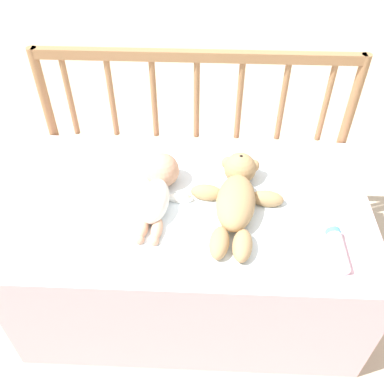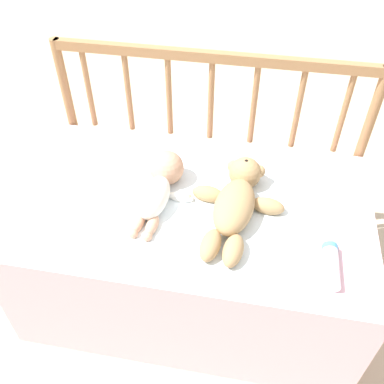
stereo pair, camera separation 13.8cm
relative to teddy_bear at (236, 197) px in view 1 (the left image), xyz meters
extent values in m
plane|color=#C6B293|center=(-0.14, 0.02, -0.54)|extent=(12.00, 12.00, 0.00)
cube|color=#EDB7C6|center=(-0.14, 0.02, -0.29)|extent=(1.19, 0.71, 0.49)
cylinder|color=#997047|center=(-0.72, 0.39, -0.12)|extent=(0.04, 0.04, 0.85)
cylinder|color=#997047|center=(0.43, 0.39, -0.12)|extent=(0.04, 0.04, 0.85)
cube|color=#997047|center=(-0.14, 0.39, 0.29)|extent=(1.15, 0.03, 0.04)
cylinder|color=#997047|center=(-0.62, 0.39, 0.11)|extent=(0.02, 0.02, 0.32)
cylinder|color=#997047|center=(-0.46, 0.39, 0.11)|extent=(0.02, 0.02, 0.32)
cylinder|color=#997047|center=(-0.30, 0.39, 0.11)|extent=(0.02, 0.02, 0.32)
cylinder|color=#997047|center=(-0.14, 0.39, 0.11)|extent=(0.02, 0.02, 0.32)
cylinder|color=#997047|center=(0.01, 0.39, 0.11)|extent=(0.02, 0.02, 0.32)
cylinder|color=#997047|center=(0.17, 0.39, 0.11)|extent=(0.02, 0.02, 0.32)
cylinder|color=#997047|center=(0.33, 0.39, 0.11)|extent=(0.02, 0.02, 0.32)
cube|color=white|center=(-0.11, -0.03, -0.04)|extent=(0.73, 0.51, 0.01)
ellipsoid|color=tan|center=(0.00, -0.03, 0.00)|extent=(0.15, 0.25, 0.10)
sphere|color=tan|center=(0.02, 0.13, 0.01)|extent=(0.11, 0.11, 0.11)
sphere|color=beige|center=(0.02, 0.13, 0.04)|extent=(0.05, 0.05, 0.05)
sphere|color=black|center=(0.02, 0.13, 0.06)|extent=(0.02, 0.02, 0.02)
sphere|color=tan|center=(-0.03, 0.16, 0.01)|extent=(0.04, 0.04, 0.04)
sphere|color=tan|center=(0.06, 0.15, 0.01)|extent=(0.04, 0.04, 0.04)
ellipsoid|color=tan|center=(-0.10, 0.04, -0.02)|extent=(0.11, 0.07, 0.05)
ellipsoid|color=tan|center=(0.10, 0.02, -0.02)|extent=(0.11, 0.07, 0.05)
ellipsoid|color=tan|center=(-0.06, -0.18, -0.02)|extent=(0.07, 0.13, 0.06)
ellipsoid|color=tan|center=(0.01, -0.19, -0.02)|extent=(0.07, 0.13, 0.06)
ellipsoid|color=white|center=(-0.26, -0.03, 0.00)|extent=(0.11, 0.19, 0.09)
sphere|color=tan|center=(-0.25, 0.11, 0.01)|extent=(0.12, 0.12, 0.12)
ellipsoid|color=white|center=(-0.33, 0.03, -0.03)|extent=(0.09, 0.04, 0.03)
ellipsoid|color=white|center=(-0.19, 0.01, -0.03)|extent=(0.09, 0.04, 0.03)
sphere|color=tan|center=(-0.36, 0.03, -0.03)|extent=(0.03, 0.03, 0.03)
sphere|color=tan|center=(-0.16, 0.02, -0.03)|extent=(0.03, 0.03, 0.03)
ellipsoid|color=tan|center=(-0.29, -0.12, -0.03)|extent=(0.04, 0.09, 0.04)
ellipsoid|color=tan|center=(-0.25, -0.13, -0.03)|extent=(0.04, 0.09, 0.04)
sphere|color=tan|center=(-0.30, -0.17, -0.03)|extent=(0.03, 0.03, 0.03)
sphere|color=tan|center=(-0.25, -0.17, -0.03)|extent=(0.03, 0.03, 0.03)
cylinder|color=white|center=(0.29, -0.19, -0.02)|extent=(0.04, 0.14, 0.04)
cylinder|color=#4C99D8|center=(0.29, -0.12, -0.02)|extent=(0.05, 0.02, 0.05)
sphere|color=#EAC67F|center=(0.29, -0.11, -0.02)|extent=(0.03, 0.03, 0.03)
camera|label=1|loc=(-0.10, -1.00, 0.97)|focal=40.00mm
camera|label=2|loc=(0.04, -0.98, 0.97)|focal=40.00mm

